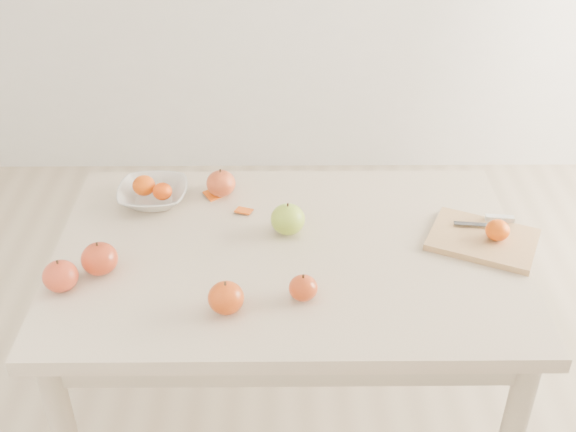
{
  "coord_description": "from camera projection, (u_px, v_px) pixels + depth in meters",
  "views": [
    {
      "loc": [
        -0.01,
        -1.5,
        1.85
      ],
      "look_at": [
        0.0,
        0.05,
        0.82
      ],
      "focal_mm": 45.0,
      "sensor_mm": 36.0,
      "label": 1
    }
  ],
  "objects": [
    {
      "name": "fruit_bowl",
      "position": [
        153.0,
        195.0,
        2.03
      ],
      "size": [
        0.19,
        0.19,
        0.05
      ],
      "primitive_type": "imported",
      "color": "silver",
      "rests_on": "table"
    },
    {
      "name": "apple_red_b",
      "position": [
        99.0,
        259.0,
        1.76
      ],
      "size": [
        0.09,
        0.09,
        0.08
      ],
      "primitive_type": "ellipsoid",
      "color": "maroon",
      "rests_on": "table"
    },
    {
      "name": "cutting_board",
      "position": [
        483.0,
        240.0,
        1.88
      ],
      "size": [
        0.32,
        0.29,
        0.02
      ],
      "primitive_type": "cube",
      "rotation": [
        0.0,
        0.0,
        -0.43
      ],
      "color": "tan",
      "rests_on": "table"
    },
    {
      "name": "apple_red_a",
      "position": [
        221.0,
        183.0,
        2.06
      ],
      "size": [
        0.08,
        0.08,
        0.08
      ],
      "primitive_type": "ellipsoid",
      "color": "maroon",
      "rests_on": "table"
    },
    {
      "name": "apple_green",
      "position": [
        288.0,
        219.0,
        1.9
      ],
      "size": [
        0.09,
        0.09,
        0.08
      ],
      "primitive_type": "ellipsoid",
      "color": "#65A115",
      "rests_on": "table"
    },
    {
      "name": "apple_red_e",
      "position": [
        303.0,
        288.0,
        1.68
      ],
      "size": [
        0.07,
        0.07,
        0.06
      ],
      "primitive_type": "ellipsoid",
      "color": "maroon",
      "rests_on": "table"
    },
    {
      "name": "apple_red_d",
      "position": [
        60.0,
        276.0,
        1.7
      ],
      "size": [
        0.08,
        0.08,
        0.08
      ],
      "primitive_type": "ellipsoid",
      "color": "maroon",
      "rests_on": "table"
    },
    {
      "name": "bowl_tangerine_far",
      "position": [
        162.0,
        191.0,
        2.01
      ],
      "size": [
        0.05,
        0.05,
        0.05
      ],
      "primitive_type": "ellipsoid",
      "color": "#D33C07",
      "rests_on": "fruit_bowl"
    },
    {
      "name": "apple_red_c",
      "position": [
        226.0,
        298.0,
        1.64
      ],
      "size": [
        0.08,
        0.08,
        0.08
      ],
      "primitive_type": "ellipsoid",
      "color": "#950C03",
      "rests_on": "table"
    },
    {
      "name": "table",
      "position": [
        288.0,
        279.0,
        1.91
      ],
      "size": [
        1.2,
        0.8,
        0.75
      ],
      "color": "beige",
      "rests_on": "ground"
    },
    {
      "name": "board_tangerine",
      "position": [
        498.0,
        230.0,
        1.85
      ],
      "size": [
        0.06,
        0.06,
        0.05
      ],
      "primitive_type": "ellipsoid",
      "color": "#D55607",
      "rests_on": "cutting_board"
    },
    {
      "name": "paring_knife",
      "position": [
        495.0,
        219.0,
        1.93
      ],
      "size": [
        0.17,
        0.05,
        0.01
      ],
      "color": "silver",
      "rests_on": "cutting_board"
    },
    {
      "name": "orange_peel_a",
      "position": [
        216.0,
        195.0,
        2.07
      ],
      "size": [
        0.07,
        0.07,
        0.01
      ],
      "primitive_type": "cube",
      "rotation": [
        0.21,
        0.0,
        0.64
      ],
      "color": "#E95C10",
      "rests_on": "table"
    },
    {
      "name": "orange_peel_b",
      "position": [
        244.0,
        211.0,
        2.0
      ],
      "size": [
        0.05,
        0.05,
        0.01
      ],
      "primitive_type": "cube",
      "rotation": [
        -0.14,
        0.0,
        -0.33
      ],
      "color": "#C64B0D",
      "rests_on": "table"
    },
    {
      "name": "bowl_tangerine_near",
      "position": [
        144.0,
        185.0,
        2.03
      ],
      "size": [
        0.06,
        0.06,
        0.06
      ],
      "primitive_type": "ellipsoid",
      "color": "#D74107",
      "rests_on": "fruit_bowl"
    }
  ]
}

